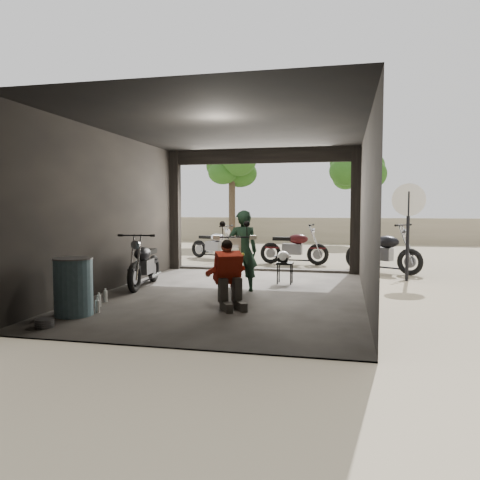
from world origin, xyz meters
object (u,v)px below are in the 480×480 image
at_px(outside_bike_b, 294,244).
at_px(sign_post, 408,216).
at_px(left_bike, 144,260).
at_px(oil_drum, 73,288).
at_px(outside_bike_a, 214,242).
at_px(helmet, 283,257).
at_px(rider, 243,251).
at_px(main_bike, 234,264).
at_px(outside_bike_c, 382,248).
at_px(stool, 285,266).
at_px(mechanic, 230,276).

relative_size(outside_bike_b, sign_post, 0.79).
distance_m(left_bike, oil_drum, 2.72).
bearing_deg(outside_bike_a, helmet, -127.64).
bearing_deg(rider, main_bike, 56.64).
distance_m(outside_bike_a, rider, 6.16).
bearing_deg(outside_bike_c, rider, 172.88).
relative_size(outside_bike_a, sign_post, 0.73).
height_order(main_bike, stool, main_bike).
relative_size(outside_bike_b, stool, 3.66).
distance_m(outside_bike_b, helmet, 3.65).
xyz_separation_m(main_bike, stool, (0.79, 1.50, -0.19)).
bearing_deg(rider, outside_bike_c, -150.50).
bearing_deg(oil_drum, outside_bike_c, 50.65).
relative_size(stool, helmet, 1.73).
height_order(left_bike, oil_drum, left_bike).
distance_m(outside_bike_a, helmet, 5.46).
distance_m(outside_bike_b, oil_drum, 7.83).
xyz_separation_m(rider, oil_drum, (-2.12, -2.61, -0.37)).
bearing_deg(left_bike, outside_bike_b, 53.18).
distance_m(outside_bike_b, mechanic, 6.36).
xyz_separation_m(outside_bike_a, outside_bike_b, (2.72, -0.99, 0.05)).
xyz_separation_m(outside_bike_a, rider, (2.20, -5.75, 0.26)).
distance_m(mechanic, sign_post, 5.08).
xyz_separation_m(left_bike, mechanic, (2.28, -1.69, -0.02)).
xyz_separation_m(outside_bike_a, oil_drum, (0.09, -8.36, -0.10)).
xyz_separation_m(outside_bike_a, stool, (2.91, -4.62, -0.14)).
xyz_separation_m(stool, oil_drum, (-2.82, -3.74, 0.04)).
distance_m(outside_bike_c, rider, 4.62).
distance_m(main_bike, sign_post, 4.40).
bearing_deg(outside_bike_c, outside_bike_a, 99.39).
xyz_separation_m(outside_bike_b, sign_post, (2.87, -2.57, 0.90)).
relative_size(main_bike, helmet, 6.41).
distance_m(main_bike, outside_bike_c, 4.96).
height_order(rider, sign_post, sign_post).
xyz_separation_m(outside_bike_a, sign_post, (5.59, -3.56, 0.94)).
relative_size(oil_drum, sign_post, 0.40).
bearing_deg(stool, helmet, -157.01).
relative_size(left_bike, stool, 3.52).
bearing_deg(outside_bike_a, stool, -127.27).
height_order(outside_bike_b, mechanic, outside_bike_b).
xyz_separation_m(outside_bike_c, helmet, (-2.27, -2.44, -0.03)).
height_order(main_bike, outside_bike_b, outside_bike_b).
height_order(outside_bike_a, stool, outside_bike_a).
height_order(outside_bike_b, rider, rider).
bearing_deg(helmet, outside_bike_b, 69.24).
height_order(rider, oil_drum, rider).
bearing_deg(left_bike, mechanic, -43.57).
distance_m(mechanic, oil_drum, 2.47).
height_order(outside_bike_b, outside_bike_c, outside_bike_c).
relative_size(left_bike, helmet, 6.10).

